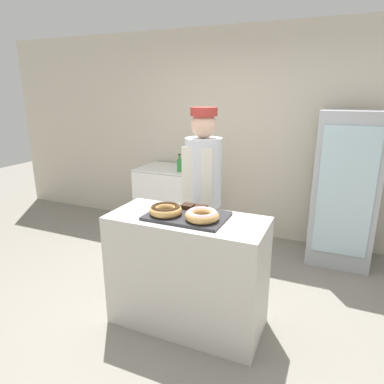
{
  "coord_description": "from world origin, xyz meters",
  "views": [
    {
      "loc": [
        1.04,
        -2.29,
        1.9
      ],
      "look_at": [
        0.0,
        0.1,
        1.14
      ],
      "focal_mm": 32.0,
      "sensor_mm": 36.0,
      "label": 1
    }
  ],
  "objects_px": {
    "chest_freezer": "(175,200)",
    "bottle_orange": "(197,166)",
    "brownie_back_right": "(200,208)",
    "bottle_amber": "(187,163)",
    "brownie_back_left": "(188,206)",
    "baker_person": "(203,196)",
    "serving_tray": "(187,216)",
    "bottle_orange_b": "(197,158)",
    "beverage_fridge": "(345,189)",
    "bottle_green": "(179,165)",
    "donut_light_glaze": "(202,215)",
    "donut_chocolate_glaze": "(166,209)"
  },
  "relations": [
    {
      "from": "serving_tray",
      "to": "beverage_fridge",
      "type": "xyz_separation_m",
      "value": [
        1.14,
        1.74,
        -0.11
      ]
    },
    {
      "from": "donut_chocolate_glaze",
      "to": "beverage_fridge",
      "type": "bearing_deg",
      "value": 54.35
    },
    {
      "from": "chest_freezer",
      "to": "donut_chocolate_glaze",
      "type": "bearing_deg",
      "value": -65.64
    },
    {
      "from": "bottle_orange_b",
      "to": "brownie_back_right",
      "type": "bearing_deg",
      "value": -66.54
    },
    {
      "from": "chest_freezer",
      "to": "donut_light_glaze",
      "type": "bearing_deg",
      "value": -58.14
    },
    {
      "from": "brownie_back_right",
      "to": "bottle_amber",
      "type": "xyz_separation_m",
      "value": [
        -0.81,
        1.52,
        0.02
      ]
    },
    {
      "from": "chest_freezer",
      "to": "bottle_orange_b",
      "type": "relative_size",
      "value": 3.41
    },
    {
      "from": "brownie_back_right",
      "to": "beverage_fridge",
      "type": "relative_size",
      "value": 0.06
    },
    {
      "from": "brownie_back_left",
      "to": "brownie_back_right",
      "type": "xyz_separation_m",
      "value": [
        0.11,
        0.0,
        0.0
      ]
    },
    {
      "from": "serving_tray",
      "to": "chest_freezer",
      "type": "bearing_deg",
      "value": 119.12
    },
    {
      "from": "donut_chocolate_glaze",
      "to": "donut_light_glaze",
      "type": "xyz_separation_m",
      "value": [
        0.31,
        0.0,
        0.0
      ]
    },
    {
      "from": "bottle_amber",
      "to": "bottle_green",
      "type": "height_order",
      "value": "bottle_amber"
    },
    {
      "from": "beverage_fridge",
      "to": "bottle_green",
      "type": "xyz_separation_m",
      "value": [
        -1.97,
        -0.14,
        0.14
      ]
    },
    {
      "from": "serving_tray",
      "to": "bottle_orange_b",
      "type": "relative_size",
      "value": 2.2
    },
    {
      "from": "brownie_back_right",
      "to": "bottle_amber",
      "type": "distance_m",
      "value": 1.72
    },
    {
      "from": "baker_person",
      "to": "beverage_fridge",
      "type": "height_order",
      "value": "baker_person"
    },
    {
      "from": "donut_light_glaze",
      "to": "bottle_orange_b",
      "type": "height_order",
      "value": "bottle_orange_b"
    },
    {
      "from": "serving_tray",
      "to": "brownie_back_left",
      "type": "distance_m",
      "value": 0.16
    },
    {
      "from": "donut_light_glaze",
      "to": "bottle_orange",
      "type": "distance_m",
      "value": 1.78
    },
    {
      "from": "bottle_orange",
      "to": "bottle_orange_b",
      "type": "xyz_separation_m",
      "value": [
        -0.18,
        0.44,
        0.0
      ]
    },
    {
      "from": "baker_person",
      "to": "bottle_amber",
      "type": "xyz_separation_m",
      "value": [
        -0.65,
        1.06,
        0.07
      ]
    },
    {
      "from": "brownie_back_right",
      "to": "bottle_green",
      "type": "distance_m",
      "value": 1.71
    },
    {
      "from": "baker_person",
      "to": "bottle_green",
      "type": "xyz_separation_m",
      "value": [
        -0.72,
        1.0,
        0.05
      ]
    },
    {
      "from": "brownie_back_left",
      "to": "bottle_green",
      "type": "xyz_separation_m",
      "value": [
        -0.77,
        1.46,
        0.01
      ]
    },
    {
      "from": "chest_freezer",
      "to": "bottle_amber",
      "type": "relative_size",
      "value": 3.6
    },
    {
      "from": "chest_freezer",
      "to": "brownie_back_right",
      "type": "bearing_deg",
      "value": -57.31
    },
    {
      "from": "serving_tray",
      "to": "baker_person",
      "type": "bearing_deg",
      "value": 100.11
    },
    {
      "from": "chest_freezer",
      "to": "bottle_orange",
      "type": "distance_m",
      "value": 0.71
    },
    {
      "from": "bottle_orange",
      "to": "bottle_green",
      "type": "height_order",
      "value": "bottle_orange"
    },
    {
      "from": "brownie_back_right",
      "to": "donut_chocolate_glaze",
      "type": "bearing_deg",
      "value": -134.91
    },
    {
      "from": "brownie_back_left",
      "to": "baker_person",
      "type": "relative_size",
      "value": 0.05
    },
    {
      "from": "brownie_back_right",
      "to": "bottle_green",
      "type": "bearing_deg",
      "value": 121.26
    },
    {
      "from": "donut_light_glaze",
      "to": "bottle_orange_b",
      "type": "bearing_deg",
      "value": 113.62
    },
    {
      "from": "beverage_fridge",
      "to": "bottle_orange",
      "type": "height_order",
      "value": "beverage_fridge"
    },
    {
      "from": "brownie_back_left",
      "to": "bottle_orange_b",
      "type": "bearing_deg",
      "value": 110.53
    },
    {
      "from": "chest_freezer",
      "to": "baker_person",
      "type": "bearing_deg",
      "value": -52.82
    },
    {
      "from": "donut_light_glaze",
      "to": "chest_freezer",
      "type": "bearing_deg",
      "value": 121.86
    },
    {
      "from": "bottle_orange_b",
      "to": "donut_chocolate_glaze",
      "type": "bearing_deg",
      "value": -73.84
    },
    {
      "from": "donut_light_glaze",
      "to": "brownie_back_left",
      "type": "height_order",
      "value": "donut_light_glaze"
    },
    {
      "from": "brownie_back_left",
      "to": "chest_freezer",
      "type": "bearing_deg",
      "value": 119.8
    },
    {
      "from": "brownie_back_right",
      "to": "bottle_orange",
      "type": "xyz_separation_m",
      "value": [
        -0.63,
        1.42,
        0.02
      ]
    },
    {
      "from": "baker_person",
      "to": "bottle_orange",
      "type": "xyz_separation_m",
      "value": [
        -0.46,
        0.96,
        0.07
      ]
    },
    {
      "from": "serving_tray",
      "to": "baker_person",
      "type": "xyz_separation_m",
      "value": [
        -0.11,
        0.61,
        -0.02
      ]
    },
    {
      "from": "brownie_back_left",
      "to": "bottle_orange",
      "type": "relative_size",
      "value": 0.36
    },
    {
      "from": "beverage_fridge",
      "to": "bottle_orange",
      "type": "distance_m",
      "value": 1.73
    },
    {
      "from": "brownie_back_right",
      "to": "bottle_amber",
      "type": "bearing_deg",
      "value": 118.06
    },
    {
      "from": "brownie_back_right",
      "to": "baker_person",
      "type": "relative_size",
      "value": 0.05
    },
    {
      "from": "brownie_back_right",
      "to": "baker_person",
      "type": "height_order",
      "value": "baker_person"
    },
    {
      "from": "bottle_orange",
      "to": "serving_tray",
      "type": "bearing_deg",
      "value": -69.95
    },
    {
      "from": "bottle_amber",
      "to": "bottle_orange",
      "type": "xyz_separation_m",
      "value": [
        0.18,
        -0.1,
        0.0
      ]
    }
  ]
}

